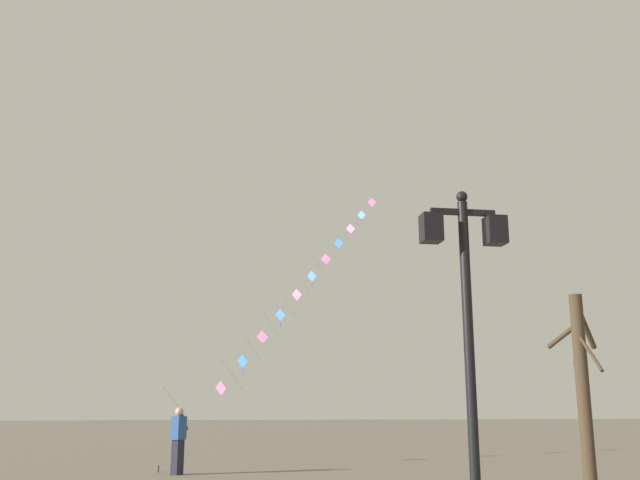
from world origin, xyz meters
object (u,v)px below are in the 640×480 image
object	(u,v)px
kite_flyer	(178,439)
kite_train	(303,288)
twin_lantern_lamp_post	(466,292)
bare_tree	(582,380)

from	to	relation	value
kite_flyer	kite_train	bearing A→B (deg)	0.54
twin_lantern_lamp_post	kite_train	xyz separation A→B (m)	(-0.06, 17.17, 2.88)
twin_lantern_lamp_post	bare_tree	bearing A→B (deg)	51.73
twin_lantern_lamp_post	bare_tree	size ratio (longest dim) A/B	1.08
kite_train	kite_flyer	bearing A→B (deg)	-121.59
twin_lantern_lamp_post	bare_tree	xyz separation A→B (m)	(5.24, 6.64, -0.93)
twin_lantern_lamp_post	kite_train	size ratio (longest dim) A/B	0.42
kite_train	bare_tree	size ratio (longest dim) A/B	2.59
twin_lantern_lamp_post	kite_train	bearing A→B (deg)	90.20
bare_tree	twin_lantern_lamp_post	bearing A→B (deg)	-128.27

